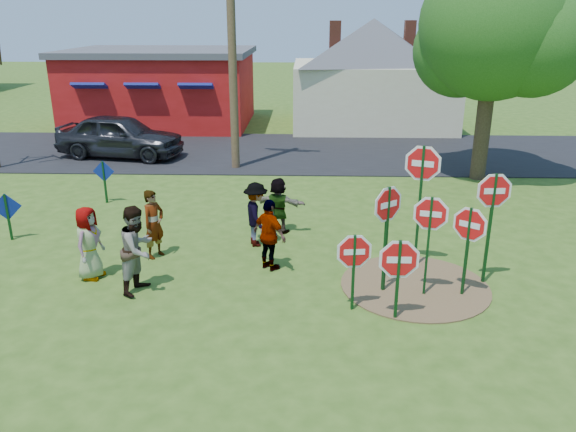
{
  "coord_description": "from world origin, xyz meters",
  "views": [
    {
      "loc": [
        2.09,
        -12.03,
        5.55
      ],
      "look_at": [
        1.7,
        0.37,
        1.1
      ],
      "focal_mm": 35.0,
      "sensor_mm": 36.0,
      "label": 1
    }
  ],
  "objects_px": {
    "utility_pole": "(231,25)",
    "stop_sign_d": "(493,201)",
    "stop_sign_b": "(422,176)",
    "leafy_tree": "(498,33)",
    "stop_sign_c": "(430,224)",
    "suv": "(120,136)",
    "person_a": "(89,243)",
    "person_b": "(154,224)",
    "stop_sign_a": "(354,257)"
  },
  "relations": [
    {
      "from": "stop_sign_d",
      "to": "utility_pole",
      "type": "xyz_separation_m",
      "value": [
        -6.59,
        9.62,
        3.32
      ]
    },
    {
      "from": "stop_sign_b",
      "to": "stop_sign_c",
      "type": "relative_size",
      "value": 1.32
    },
    {
      "from": "person_b",
      "to": "utility_pole",
      "type": "xyz_separation_m",
      "value": [
        0.94,
        8.42,
        4.37
      ]
    },
    {
      "from": "stop_sign_b",
      "to": "suv",
      "type": "bearing_deg",
      "value": 152.63
    },
    {
      "from": "stop_sign_a",
      "to": "stop_sign_c",
      "type": "distance_m",
      "value": 1.75
    },
    {
      "from": "person_b",
      "to": "stop_sign_c",
      "type": "bearing_deg",
      "value": -76.78
    },
    {
      "from": "stop_sign_d",
      "to": "person_b",
      "type": "height_order",
      "value": "stop_sign_d"
    },
    {
      "from": "utility_pole",
      "to": "leafy_tree",
      "type": "height_order",
      "value": "utility_pole"
    },
    {
      "from": "stop_sign_c",
      "to": "suv",
      "type": "xyz_separation_m",
      "value": [
        -10.1,
        11.75,
        -0.68
      ]
    },
    {
      "from": "person_a",
      "to": "leafy_tree",
      "type": "xyz_separation_m",
      "value": [
        11.07,
        8.45,
        4.15
      ]
    },
    {
      "from": "person_b",
      "to": "leafy_tree",
      "type": "bearing_deg",
      "value": -24.27
    },
    {
      "from": "leafy_tree",
      "to": "utility_pole",
      "type": "bearing_deg",
      "value": 172.64
    },
    {
      "from": "stop_sign_d",
      "to": "person_a",
      "type": "relative_size",
      "value": 1.57
    },
    {
      "from": "suv",
      "to": "stop_sign_b",
      "type": "bearing_deg",
      "value": -125.58
    },
    {
      "from": "stop_sign_b",
      "to": "leafy_tree",
      "type": "bearing_deg",
      "value": 82.14
    },
    {
      "from": "stop_sign_a",
      "to": "utility_pole",
      "type": "bearing_deg",
      "value": 101.42
    },
    {
      "from": "stop_sign_a",
      "to": "person_a",
      "type": "bearing_deg",
      "value": 160.47
    },
    {
      "from": "stop_sign_a",
      "to": "person_a",
      "type": "distance_m",
      "value": 5.85
    },
    {
      "from": "person_a",
      "to": "stop_sign_b",
      "type": "bearing_deg",
      "value": -72.03
    },
    {
      "from": "stop_sign_d",
      "to": "suv",
      "type": "xyz_separation_m",
      "value": [
        -11.5,
        11.15,
        -0.98
      ]
    },
    {
      "from": "stop_sign_b",
      "to": "stop_sign_d",
      "type": "bearing_deg",
      "value": -12.39
    },
    {
      "from": "stop_sign_b",
      "to": "leafy_tree",
      "type": "height_order",
      "value": "leafy_tree"
    },
    {
      "from": "stop_sign_a",
      "to": "suv",
      "type": "height_order",
      "value": "suv"
    },
    {
      "from": "stop_sign_c",
      "to": "person_a",
      "type": "relative_size",
      "value": 1.37
    },
    {
      "from": "stop_sign_a",
      "to": "stop_sign_c",
      "type": "relative_size",
      "value": 0.75
    },
    {
      "from": "stop_sign_b",
      "to": "suv",
      "type": "relative_size",
      "value": 0.59
    },
    {
      "from": "stop_sign_b",
      "to": "person_a",
      "type": "xyz_separation_m",
      "value": [
        -7.32,
        -0.79,
        -1.37
      ]
    },
    {
      "from": "stop_sign_a",
      "to": "person_a",
      "type": "xyz_separation_m",
      "value": [
        -5.71,
        1.27,
        -0.31
      ]
    },
    {
      "from": "person_b",
      "to": "utility_pole",
      "type": "distance_m",
      "value": 9.53
    },
    {
      "from": "stop_sign_a",
      "to": "person_b",
      "type": "xyz_separation_m",
      "value": [
        -4.57,
        2.46,
        -0.3
      ]
    },
    {
      "from": "utility_pole",
      "to": "stop_sign_d",
      "type": "bearing_deg",
      "value": -55.58
    },
    {
      "from": "stop_sign_d",
      "to": "person_a",
      "type": "height_order",
      "value": "stop_sign_d"
    },
    {
      "from": "utility_pole",
      "to": "leafy_tree",
      "type": "bearing_deg",
      "value": -7.36
    },
    {
      "from": "stop_sign_d",
      "to": "utility_pole",
      "type": "height_order",
      "value": "utility_pole"
    },
    {
      "from": "person_a",
      "to": "suv",
      "type": "relative_size",
      "value": 0.33
    },
    {
      "from": "stop_sign_b",
      "to": "stop_sign_d",
      "type": "relative_size",
      "value": 1.16
    },
    {
      "from": "stop_sign_b",
      "to": "leafy_tree",
      "type": "xyz_separation_m",
      "value": [
        3.75,
        7.66,
        2.78
      ]
    },
    {
      "from": "person_a",
      "to": "suv",
      "type": "xyz_separation_m",
      "value": [
        -2.83,
        11.14,
        0.08
      ]
    },
    {
      "from": "stop_sign_b",
      "to": "stop_sign_c",
      "type": "xyz_separation_m",
      "value": [
        -0.06,
        -1.39,
        -0.61
      ]
    },
    {
      "from": "person_b",
      "to": "suv",
      "type": "height_order",
      "value": "suv"
    },
    {
      "from": "leafy_tree",
      "to": "stop_sign_c",
      "type": "bearing_deg",
      "value": -112.8
    },
    {
      "from": "stop_sign_a",
      "to": "person_b",
      "type": "bearing_deg",
      "value": 144.7
    },
    {
      "from": "stop_sign_c",
      "to": "utility_pole",
      "type": "bearing_deg",
      "value": 130.67
    },
    {
      "from": "stop_sign_d",
      "to": "suv",
      "type": "height_order",
      "value": "stop_sign_d"
    },
    {
      "from": "stop_sign_c",
      "to": "stop_sign_a",
      "type": "bearing_deg",
      "value": -143.31
    },
    {
      "from": "suv",
      "to": "leafy_tree",
      "type": "xyz_separation_m",
      "value": [
        13.9,
        -2.7,
        4.07
      ]
    },
    {
      "from": "person_b",
      "to": "suv",
      "type": "distance_m",
      "value": 10.71
    },
    {
      "from": "stop_sign_b",
      "to": "person_a",
      "type": "height_order",
      "value": "stop_sign_b"
    },
    {
      "from": "suv",
      "to": "person_a",
      "type": "bearing_deg",
      "value": -155.77
    },
    {
      "from": "person_b",
      "to": "suv",
      "type": "relative_size",
      "value": 0.33
    }
  ]
}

